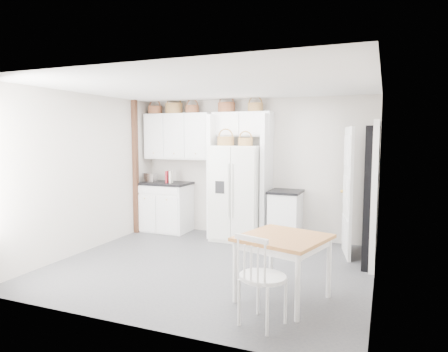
% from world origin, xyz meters
% --- Properties ---
extents(floor, '(4.50, 4.50, 0.00)m').
position_xyz_m(floor, '(0.00, 0.00, 0.00)').
color(floor, '#3C3C43').
rests_on(floor, ground).
extents(ceiling, '(4.50, 4.50, 0.00)m').
position_xyz_m(ceiling, '(0.00, 0.00, 2.60)').
color(ceiling, white).
rests_on(ceiling, wall_back).
extents(wall_back, '(4.50, 0.00, 4.50)m').
position_xyz_m(wall_back, '(0.00, 2.00, 1.30)').
color(wall_back, beige).
rests_on(wall_back, floor).
extents(wall_left, '(0.00, 4.00, 4.00)m').
position_xyz_m(wall_left, '(-2.25, 0.00, 1.30)').
color(wall_left, beige).
rests_on(wall_left, floor).
extents(wall_right, '(0.00, 4.00, 4.00)m').
position_xyz_m(wall_right, '(2.25, 0.00, 1.30)').
color(wall_right, beige).
rests_on(wall_right, floor).
extents(refrigerator, '(0.90, 0.72, 1.74)m').
position_xyz_m(refrigerator, '(-0.15, 1.60, 0.87)').
color(refrigerator, silver).
rests_on(refrigerator, floor).
extents(base_cab_left, '(1.02, 0.64, 0.94)m').
position_xyz_m(base_cab_left, '(-1.76, 1.70, 0.47)').
color(base_cab_left, white).
rests_on(base_cab_left, floor).
extents(base_cab_right, '(0.51, 0.62, 0.90)m').
position_xyz_m(base_cab_right, '(0.72, 1.70, 0.45)').
color(base_cab_right, white).
rests_on(base_cab_right, floor).
extents(dining_table, '(1.12, 1.12, 0.76)m').
position_xyz_m(dining_table, '(1.27, -0.79, 0.38)').
color(dining_table, '#9E6528').
rests_on(dining_table, floor).
extents(windsor_chair, '(0.60, 0.57, 0.99)m').
position_xyz_m(windsor_chair, '(1.23, -1.48, 0.50)').
color(windsor_chair, white).
rests_on(windsor_chair, floor).
extents(counter_left, '(1.06, 0.69, 0.04)m').
position_xyz_m(counter_left, '(-1.76, 1.70, 0.97)').
color(counter_left, black).
rests_on(counter_left, base_cab_left).
extents(counter_right, '(0.55, 0.66, 0.04)m').
position_xyz_m(counter_right, '(0.72, 1.70, 0.92)').
color(counter_right, black).
rests_on(counter_right, base_cab_right).
extents(toaster, '(0.27, 0.17, 0.18)m').
position_xyz_m(toaster, '(-2.04, 1.60, 1.08)').
color(toaster, silver).
rests_on(toaster, counter_left).
extents(cookbook_red, '(0.06, 0.16, 0.24)m').
position_xyz_m(cookbook_red, '(-1.64, 1.62, 1.10)').
color(cookbook_red, maroon).
rests_on(cookbook_red, counter_left).
extents(cookbook_cream, '(0.07, 0.16, 0.24)m').
position_xyz_m(cookbook_cream, '(-1.56, 1.62, 1.11)').
color(cookbook_cream, white).
rests_on(cookbook_cream, counter_left).
extents(basket_upper_a, '(0.29, 0.29, 0.16)m').
position_xyz_m(basket_upper_a, '(-2.03, 1.83, 2.43)').
color(basket_upper_a, brown).
rests_on(basket_upper_a, upper_cabinet).
extents(basket_upper_b, '(0.35, 0.35, 0.21)m').
position_xyz_m(basket_upper_b, '(-1.60, 1.83, 2.45)').
color(basket_upper_b, olive).
rests_on(basket_upper_b, upper_cabinet).
extents(basket_upper_c, '(0.27, 0.27, 0.15)m').
position_xyz_m(basket_upper_c, '(-1.19, 1.83, 2.43)').
color(basket_upper_c, brown).
rests_on(basket_upper_c, upper_cabinet).
extents(basket_bridge_a, '(0.33, 0.33, 0.18)m').
position_xyz_m(basket_bridge_a, '(-0.47, 1.83, 2.44)').
color(basket_bridge_a, brown).
rests_on(basket_bridge_a, bridge_cabinet).
extents(basket_bridge_b, '(0.28, 0.28, 0.16)m').
position_xyz_m(basket_bridge_b, '(0.09, 1.83, 2.43)').
color(basket_bridge_b, olive).
rests_on(basket_bridge_b, bridge_cabinet).
extents(basket_fridge_a, '(0.31, 0.31, 0.16)m').
position_xyz_m(basket_fridge_a, '(-0.36, 1.50, 1.82)').
color(basket_fridge_a, olive).
rests_on(basket_fridge_a, refrigerator).
extents(basket_fridge_b, '(0.26, 0.26, 0.14)m').
position_xyz_m(basket_fridge_b, '(0.02, 1.50, 1.81)').
color(basket_fridge_b, olive).
rests_on(basket_fridge_b, refrigerator).
extents(upper_cabinet, '(1.40, 0.34, 0.90)m').
position_xyz_m(upper_cabinet, '(-1.50, 1.83, 1.90)').
color(upper_cabinet, white).
rests_on(upper_cabinet, wall_back).
extents(bridge_cabinet, '(1.12, 0.34, 0.45)m').
position_xyz_m(bridge_cabinet, '(-0.15, 1.83, 2.12)').
color(bridge_cabinet, white).
rests_on(bridge_cabinet, wall_back).
extents(fridge_panel_left, '(0.08, 0.60, 2.30)m').
position_xyz_m(fridge_panel_left, '(-0.66, 1.70, 1.15)').
color(fridge_panel_left, white).
rests_on(fridge_panel_left, floor).
extents(fridge_panel_right, '(0.08, 0.60, 2.30)m').
position_xyz_m(fridge_panel_right, '(0.36, 1.70, 1.15)').
color(fridge_panel_right, white).
rests_on(fridge_panel_right, floor).
extents(trim_post, '(0.09, 0.09, 2.60)m').
position_xyz_m(trim_post, '(-2.20, 1.35, 1.30)').
color(trim_post, '#3C2816').
rests_on(trim_post, floor).
extents(doorway_void, '(0.18, 0.85, 2.05)m').
position_xyz_m(doorway_void, '(2.16, 1.00, 1.02)').
color(doorway_void, black).
rests_on(doorway_void, floor).
extents(door_slab, '(0.21, 0.79, 2.05)m').
position_xyz_m(door_slab, '(1.80, 1.33, 1.02)').
color(door_slab, white).
rests_on(door_slab, floor).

